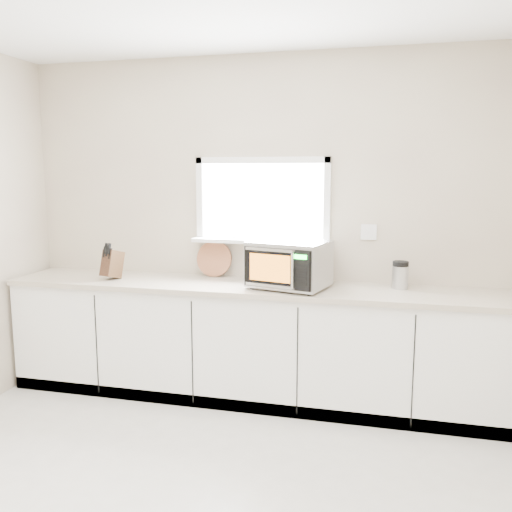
% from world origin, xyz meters
% --- Properties ---
extents(back_wall, '(4.00, 0.17, 2.70)m').
position_xyz_m(back_wall, '(0.00, 2.00, 1.36)').
color(back_wall, beige).
rests_on(back_wall, ground).
extents(cabinets, '(3.92, 0.60, 0.88)m').
position_xyz_m(cabinets, '(0.00, 1.70, 0.44)').
color(cabinets, white).
rests_on(cabinets, ground).
extents(countertop, '(3.92, 0.64, 0.04)m').
position_xyz_m(countertop, '(0.00, 1.69, 0.90)').
color(countertop, beige).
rests_on(countertop, cabinets).
extents(microwave, '(0.63, 0.55, 0.35)m').
position_xyz_m(microwave, '(0.29, 1.65, 1.10)').
color(microwave, black).
rests_on(microwave, countertop).
extents(knife_block, '(0.15, 0.23, 0.30)m').
position_xyz_m(knife_block, '(-1.17, 1.63, 1.05)').
color(knife_block, '#422B17').
rests_on(knife_block, countertop).
extents(cutting_board, '(0.30, 0.07, 0.30)m').
position_xyz_m(cutting_board, '(-0.40, 1.94, 1.07)').
color(cutting_board, '#A66340').
rests_on(cutting_board, countertop).
extents(coffee_grinder, '(0.14, 0.14, 0.21)m').
position_xyz_m(coffee_grinder, '(1.10, 1.82, 1.02)').
color(coffee_grinder, '#ADB0B5').
rests_on(coffee_grinder, countertop).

